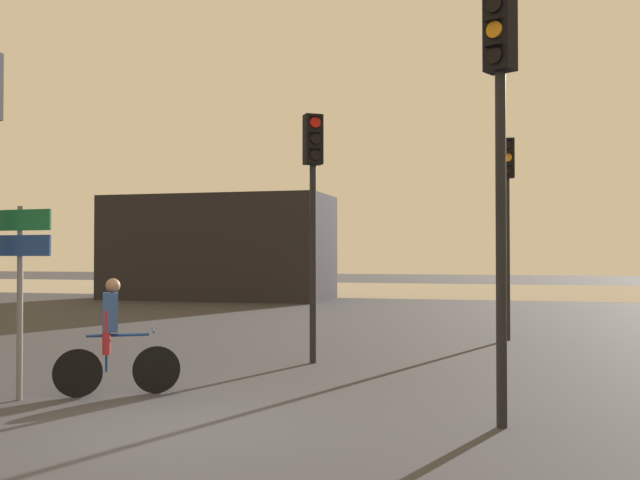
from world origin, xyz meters
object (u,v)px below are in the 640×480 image
object	(u,v)px
traffic_light_far_right	(507,200)
direction_sign_post	(19,266)
distant_building	(218,248)
traffic_light_center	(313,190)
cyclist	(113,336)
traffic_light_near_right	(500,127)

from	to	relation	value
traffic_light_far_right	direction_sign_post	distance (m)	10.66
distant_building	direction_sign_post	world-z (taller)	distant_building
traffic_light_far_right	direction_sign_post	size ratio (longest dim) A/B	1.76
traffic_light_center	direction_sign_post	bearing A→B (deg)	20.55
traffic_light_far_right	traffic_light_center	bearing A→B (deg)	45.12
distant_building	traffic_light_far_right	distance (m)	17.01
distant_building	cyclist	distance (m)	20.97
traffic_light_far_right	cyclist	distance (m)	9.75
traffic_light_near_right	traffic_light_center	xyz separation A→B (m)	(-3.30, 4.01, -0.30)
traffic_light_far_right	cyclist	bearing A→B (deg)	49.05
cyclist	traffic_light_center	bearing A→B (deg)	120.76
traffic_light_far_right	traffic_light_center	world-z (taller)	traffic_light_far_right
distant_building	cyclist	xyz separation A→B (m)	(6.78, -19.79, -1.40)
traffic_light_center	direction_sign_post	world-z (taller)	traffic_light_center
cyclist	traffic_light_far_right	bearing A→B (deg)	115.35
distant_building	traffic_light_center	world-z (taller)	traffic_light_center
direction_sign_post	traffic_light_center	bearing A→B (deg)	-119.76
traffic_light_near_right	distant_building	bearing A→B (deg)	-31.65
direction_sign_post	cyclist	distance (m)	1.56
traffic_light_center	cyclist	world-z (taller)	traffic_light_center
traffic_light_center	cyclist	distance (m)	4.60
distant_building	traffic_light_center	size ratio (longest dim) A/B	2.15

